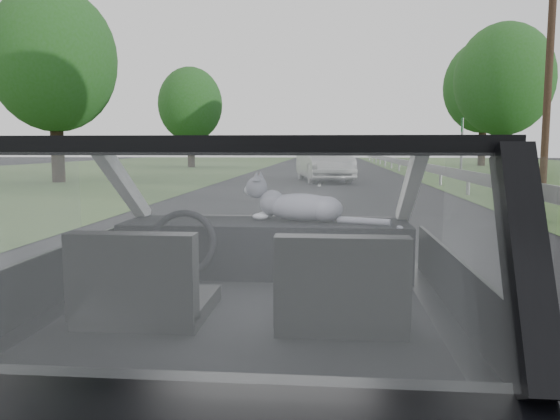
% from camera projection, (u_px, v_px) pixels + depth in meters
% --- Properties ---
extents(subject_car, '(1.80, 4.00, 1.45)m').
position_uv_depth(subject_car, '(251.00, 300.00, 2.47)').
color(subject_car, black).
rests_on(subject_car, ground).
extents(dashboard, '(1.58, 0.45, 0.30)m').
position_uv_depth(dashboard, '(266.00, 248.00, 3.08)').
color(dashboard, black).
rests_on(dashboard, subject_car).
extents(driver_seat, '(0.50, 0.72, 0.42)m').
position_uv_depth(driver_seat, '(142.00, 280.00, 2.20)').
color(driver_seat, black).
rests_on(driver_seat, subject_car).
extents(passenger_seat, '(0.50, 0.72, 0.42)m').
position_uv_depth(passenger_seat, '(341.00, 285.00, 2.13)').
color(passenger_seat, black).
rests_on(passenger_seat, subject_car).
extents(steering_wheel, '(0.36, 0.36, 0.04)m').
position_uv_depth(steering_wheel, '(183.00, 243.00, 2.81)').
color(steering_wheel, black).
rests_on(steering_wheel, dashboard).
extents(cat, '(0.63, 0.33, 0.27)m').
position_uv_depth(cat, '(302.00, 205.00, 3.06)').
color(cat, gray).
rests_on(cat, dashboard).
extents(guardrail, '(0.05, 90.00, 0.32)m').
position_uv_depth(guardrail, '(509.00, 185.00, 12.00)').
color(guardrail, '#969696').
rests_on(guardrail, ground).
extents(other_car, '(2.80, 5.14, 1.60)m').
position_uv_depth(other_car, '(324.00, 162.00, 22.42)').
color(other_car, silver).
rests_on(other_car, ground).
extents(highway_sign, '(0.42, 1.08, 2.74)m').
position_uv_depth(highway_sign, '(462.00, 148.00, 25.25)').
color(highway_sign, '#174E24').
rests_on(highway_sign, ground).
extents(utility_pole, '(0.32, 0.32, 7.65)m').
position_uv_depth(utility_pole, '(549.00, 75.00, 18.47)').
color(utility_pole, '#492F23').
rests_on(utility_pole, ground).
extents(tree_2, '(6.09, 6.09, 7.25)m').
position_uv_depth(tree_2, '(503.00, 102.00, 26.91)').
color(tree_2, '#295A2A').
rests_on(tree_2, ground).
extents(tree_3, '(7.65, 7.65, 8.95)m').
position_uv_depth(tree_3, '(484.00, 105.00, 40.23)').
color(tree_3, '#295A2A').
rests_on(tree_3, ground).
extents(tree_5, '(4.87, 4.87, 7.37)m').
position_uv_depth(tree_5, '(55.00, 89.00, 21.37)').
color(tree_5, '#295A2A').
rests_on(tree_5, ground).
extents(tree_6, '(5.19, 5.19, 6.65)m').
position_uv_depth(tree_6, '(191.00, 119.00, 37.52)').
color(tree_6, '#295A2A').
rests_on(tree_6, ground).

